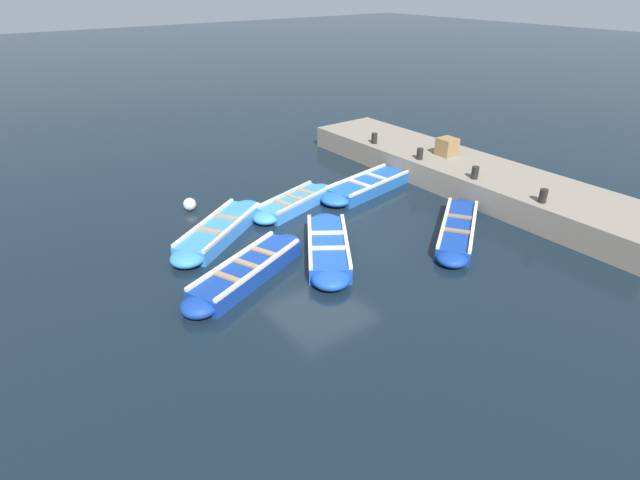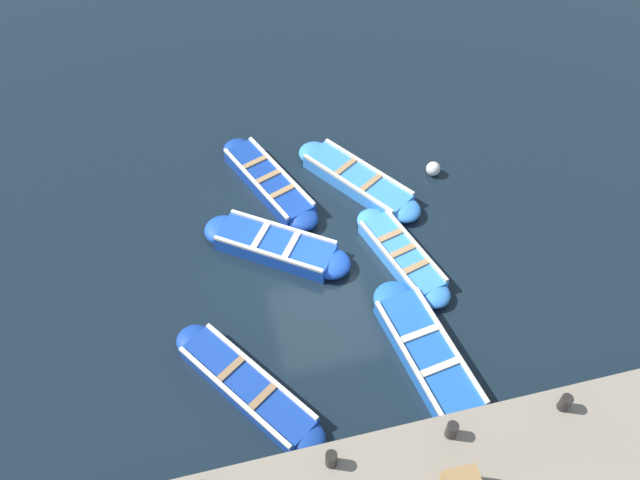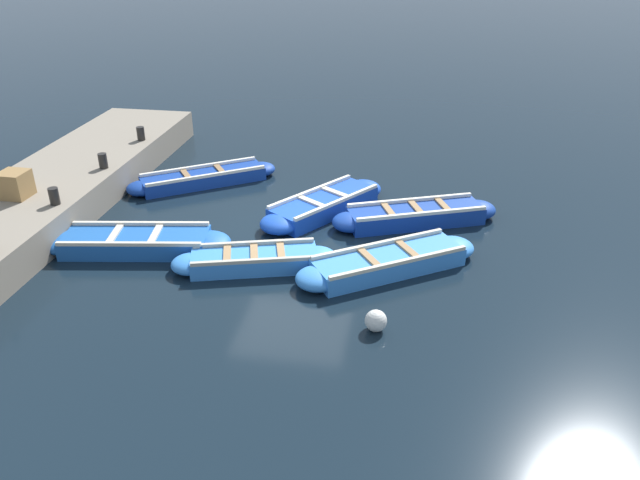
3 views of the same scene
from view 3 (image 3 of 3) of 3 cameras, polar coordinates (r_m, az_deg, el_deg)
ground_plane at (r=13.19m, az=-2.55°, el=0.88°), size 120.00×120.00×0.00m
boat_inner_gap at (r=11.68m, az=6.27°, el=-2.03°), size 3.52×2.71×0.41m
boat_far_corner at (r=15.75m, az=-10.60°, el=5.59°), size 3.49×2.72×0.38m
boat_stern_in at (r=12.84m, az=-16.46°, el=-0.21°), size 3.85×1.48×0.41m
boat_outer_right at (r=13.91m, az=0.36°, el=3.21°), size 2.70×3.35×0.43m
boat_outer_left at (r=11.77m, az=-6.00°, el=-1.84°), size 3.18×1.55×0.38m
boat_drifting at (r=13.57m, az=8.72°, el=2.23°), size 3.69×2.07×0.43m
quay_wall at (r=15.14m, az=-23.75°, el=3.59°), size 2.53×11.83×0.72m
bollard_mid_north at (r=13.67m, az=-23.14°, el=3.71°), size 0.20×0.20×0.35m
bollard_mid_south at (r=15.33m, az=-19.23°, el=6.85°), size 0.20×0.20×0.35m
bollard_south at (r=17.08m, az=-16.07°, el=9.33°), size 0.20×0.20×0.35m
wooden_crate at (r=14.34m, az=-26.12°, el=4.59°), size 0.56×0.56×0.55m
buoy_orange_near at (r=10.02m, az=5.13°, el=-7.37°), size 0.36×0.36×0.36m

